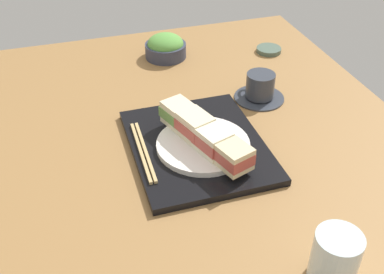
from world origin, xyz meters
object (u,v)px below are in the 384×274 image
sandwich_nearmost (179,114)px  chopsticks_pair (143,151)px  sandwich_inner_near (195,126)px  coffee_cup (260,88)px  sandwich_plate (204,146)px  small_sauce_dish (269,50)px  sandwich_farmost (232,156)px  drinking_glass (335,258)px  sandwich_inner_far (213,141)px  salad_bowl (166,47)px

sandwich_nearmost → chopsticks_pair: bearing=-57.3°
sandwich_nearmost → sandwich_inner_near: (6.08, 2.07, 0.14)cm
sandwich_nearmost → coffee_cup: 27.06cm
chopsticks_pair → sandwich_plate: bearing=79.8°
sandwich_plate → coffee_cup: bearing=130.4°
sandwich_inner_near → small_sauce_dish: (-40.73, 37.53, -5.24)cm
sandwich_nearmost → sandwich_inner_near: 6.42cm
coffee_cup → small_sauce_dish: coffee_cup is taller
coffee_cup → small_sauce_dish: bearing=150.0°
sandwich_inner_near → sandwich_farmost: 12.85cm
sandwich_nearmost → chopsticks_pair: 12.93cm
coffee_cup → drinking_glass: bearing=-11.9°
chopsticks_pair → coffee_cup: coffee_cup is taller
sandwich_nearmost → small_sauce_dish: bearing=131.2°
sandwich_plate → sandwich_inner_far: 4.68cm
small_sauce_dish → salad_bowl: bearing=-101.2°
coffee_cup → sandwich_nearmost: bearing=-69.0°
drinking_glass → sandwich_farmost: bearing=-167.1°
sandwich_inner_near → coffee_cup: (-15.72, 23.09, -2.69)cm
salad_bowl → small_sauce_dish: bearing=78.8°
sandwich_inner_near → chopsticks_pair: (0.60, -12.49, -3.88)cm
sandwich_inner_far → salad_bowl: 53.36cm
sandwich_inner_near → sandwich_inner_far: 6.42cm
salad_bowl → chopsticks_pair: size_ratio=0.57×
sandwich_farmost → chopsticks_pair: sandwich_farmost is taller
sandwich_inner_near → sandwich_inner_far: (6.08, 2.07, -0.17)cm
sandwich_inner_near → salad_bowl: size_ratio=0.75×
sandwich_nearmost → sandwich_farmost: 19.27cm
sandwich_plate → small_sauce_dish: size_ratio=2.73×
drinking_glass → small_sauce_dish: size_ratio=1.29×
sandwich_inner_far → salad_bowl: bearing=176.6°
sandwich_plate → sandwich_inner_far: size_ratio=2.28×
sandwich_nearmost → chopsticks_pair: (6.68, -10.42, -3.73)cm
sandwich_inner_far → salad_bowl: (-53.21, 3.19, -2.46)cm
sandwich_inner_near → sandwich_nearmost: bearing=-161.2°
sandwich_nearmost → sandwich_inner_near: size_ratio=1.02×
sandwich_nearmost → coffee_cup: size_ratio=0.72×
chopsticks_pair → small_sauce_dish: chopsticks_pair is taller
sandwich_farmost → salad_bowl: 59.34cm
sandwich_farmost → chopsticks_pair: 20.55cm
salad_bowl → coffee_cup: bearing=29.6°
sandwich_nearmost → sandwich_inner_near: sandwich_inner_near is taller
sandwich_inner_far → coffee_cup: 30.39cm
sandwich_inner_near → salad_bowl: 47.49cm
sandwich_plate → sandwich_nearmost: 10.22cm
sandwich_inner_near → small_sauce_dish: 55.63cm
sandwich_plate → sandwich_inner_near: bearing=-161.2°
sandwich_inner_far → coffee_cup: bearing=136.0°
sandwich_inner_near → chopsticks_pair: bearing=-87.2°
sandwich_inner_near → coffee_cup: size_ratio=0.71×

